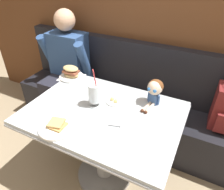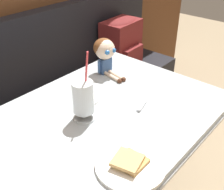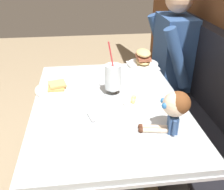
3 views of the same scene
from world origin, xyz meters
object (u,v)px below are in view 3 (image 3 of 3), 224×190
object	(u,v)px
butter_saucer	(133,101)
sandwich_plate	(143,59)
milkshake_glass	(113,78)
diner_patron	(168,52)
toast_plate	(57,88)
butter_knife	(93,121)
seated_doll	(175,107)

from	to	relation	value
butter_saucer	sandwich_plate	bearing A→B (deg)	161.78
milkshake_glass	diner_patron	size ratio (longest dim) A/B	0.39
toast_plate	butter_saucer	world-z (taller)	toast_plate
milkshake_glass	butter_saucer	xyz separation A→B (m)	(0.11, 0.10, -0.09)
toast_plate	milkshake_glass	distance (m)	0.35
butter_saucer	milkshake_glass	bearing A→B (deg)	-138.47
sandwich_plate	butter_knife	size ratio (longest dim) A/B	0.95
milkshake_glass	butter_knife	bearing A→B (deg)	-25.89
toast_plate	milkshake_glass	size ratio (longest dim) A/B	0.79
milkshake_glass	sandwich_plate	xyz separation A→B (m)	(-0.41, 0.27, -0.05)
butter_saucer	butter_knife	bearing A→B (deg)	-55.57
toast_plate	milkshake_glass	world-z (taller)	milkshake_glass
butter_knife	seated_doll	xyz separation A→B (m)	(0.11, 0.35, 0.12)
sandwich_plate	butter_saucer	world-z (taller)	sandwich_plate
toast_plate	diner_patron	bearing A→B (deg)	123.72
diner_patron	toast_plate	bearing A→B (deg)	-56.28
sandwich_plate	seated_doll	distance (m)	0.79
toast_plate	sandwich_plate	size ratio (longest dim) A/B	1.14
toast_plate	diner_patron	world-z (taller)	diner_patron
toast_plate	sandwich_plate	distance (m)	0.67
butter_knife	sandwich_plate	bearing A→B (deg)	149.54
milkshake_glass	butter_knife	world-z (taller)	milkshake_glass
butter_saucer	seated_doll	xyz separation A→B (m)	(0.27, 0.12, 0.12)
toast_plate	diner_patron	xyz separation A→B (m)	(-0.58, 0.86, -0.01)
butter_saucer	toast_plate	bearing A→B (deg)	-115.67
seated_doll	toast_plate	bearing A→B (deg)	-130.94
toast_plate	seated_doll	xyz separation A→B (m)	(0.47, 0.54, 0.12)
butter_saucer	butter_knife	xyz separation A→B (m)	(0.15, -0.23, -0.00)
diner_patron	sandwich_plate	bearing A→B (deg)	-46.86
diner_patron	milkshake_glass	bearing A→B (deg)	-39.14
toast_plate	sandwich_plate	xyz separation A→B (m)	(-0.32, 0.59, 0.03)
seated_doll	sandwich_plate	bearing A→B (deg)	176.59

